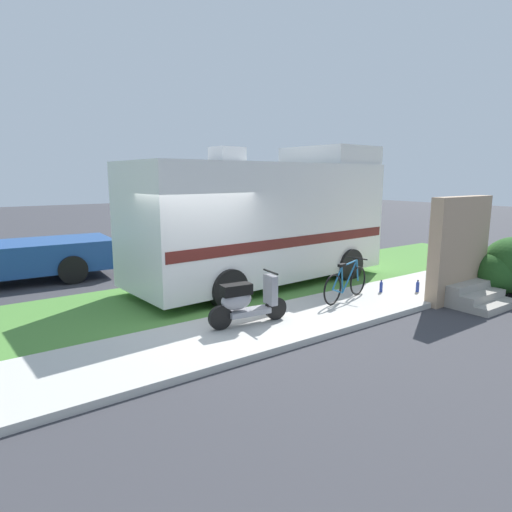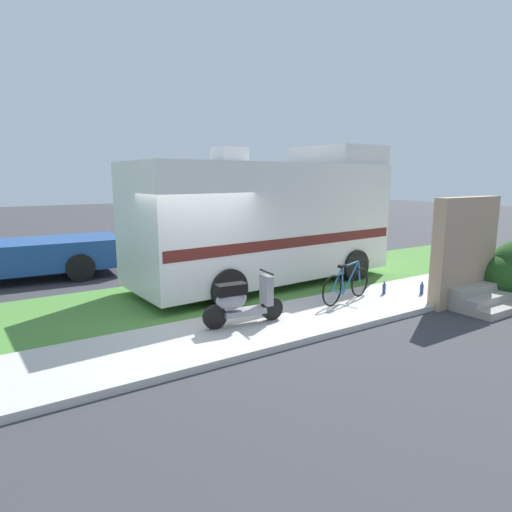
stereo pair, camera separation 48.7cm
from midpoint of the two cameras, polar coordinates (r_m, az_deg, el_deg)
The scene contains 9 objects.
ground_plane at distance 8.96m, azimuth -7.16°, elevation -8.10°, with size 80.00×80.00×0.00m, color #38383D.
sidewalk at distance 7.96m, azimuth -2.95°, elevation -9.97°, with size 24.00×2.00×0.12m.
grass_strip at distance 10.23m, azimuth -11.21°, elevation -5.62°, with size 24.00×3.40×0.08m.
motorhome_rv at distance 11.26m, azimuth -0.20°, elevation 4.89°, with size 7.08×2.96×3.66m.
scooter at distance 8.01m, azimuth -3.10°, elevation -5.95°, with size 1.61×0.51×0.97m.
bicycle at distance 9.78m, azimuth 10.36°, elevation -3.55°, with size 1.73×0.56×0.89m.
porch_steps at distance 10.75m, azimuth 24.49°, elevation -0.52°, with size 2.00×1.26×2.40m.
bottle_green at distance 10.94m, azimuth 19.33°, elevation -3.86°, with size 0.08×0.08×0.29m.
bottle_spare at distance 10.67m, azimuth 14.90°, elevation -3.97°, with size 0.07×0.07×0.30m.
Camera 1 is at (-4.22, -7.35, 2.83)m, focal length 30.36 mm.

